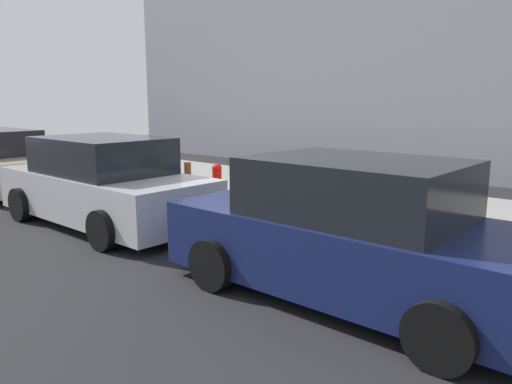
# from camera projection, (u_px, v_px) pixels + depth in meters

# --- Properties ---
(ground_plane) EXTENTS (40.00, 40.00, 0.00)m
(ground_plane) POSITION_uv_depth(u_px,v_px,m) (214.00, 217.00, 9.75)
(ground_plane) COLOR black
(sidewalk_curb) EXTENTS (18.00, 5.00, 0.14)m
(sidewalk_curb) POSITION_uv_depth(u_px,v_px,m) (291.00, 196.00, 11.58)
(sidewalk_curb) COLOR gray
(sidewalk_curb) RESTS_ON ground_plane
(suitcase_silver_0) EXTENTS (0.37, 0.23, 0.87)m
(suitcase_silver_0) POSITION_uv_depth(u_px,v_px,m) (391.00, 215.00, 7.89)
(suitcase_silver_0) COLOR #9EA0A8
(suitcase_silver_0) RESTS_ON sidewalk_curb
(suitcase_black_1) EXTENTS (0.39, 0.26, 0.81)m
(suitcase_black_1) POSITION_uv_depth(u_px,v_px,m) (365.00, 208.00, 8.19)
(suitcase_black_1) COLOR black
(suitcase_black_1) RESTS_ON sidewalk_curb
(suitcase_olive_2) EXTENTS (0.44, 0.24, 0.71)m
(suitcase_olive_2) POSITION_uv_depth(u_px,v_px,m) (338.00, 207.00, 8.49)
(suitcase_olive_2) COLOR #59601E
(suitcase_olive_2) RESTS_ON sidewalk_curb
(suitcase_navy_3) EXTENTS (0.41, 0.27, 0.92)m
(suitcase_navy_3) POSITION_uv_depth(u_px,v_px,m) (312.00, 201.00, 8.82)
(suitcase_navy_3) COLOR navy
(suitcase_navy_3) RESTS_ON sidewalk_curb
(suitcase_teal_4) EXTENTS (0.39, 0.22, 1.07)m
(suitcase_teal_4) POSITION_uv_depth(u_px,v_px,m) (291.00, 196.00, 9.15)
(suitcase_teal_4) COLOR #0F606B
(suitcase_teal_4) RESTS_ON sidewalk_curb
(suitcase_maroon_5) EXTENTS (0.39, 0.22, 0.84)m
(suitcase_maroon_5) POSITION_uv_depth(u_px,v_px,m) (274.00, 197.00, 9.55)
(suitcase_maroon_5) COLOR maroon
(suitcase_maroon_5) RESTS_ON sidewalk_curb
(suitcase_red_6) EXTENTS (0.48, 0.23, 0.72)m
(suitcase_red_6) POSITION_uv_depth(u_px,v_px,m) (251.00, 193.00, 9.82)
(suitcase_red_6) COLOR red
(suitcase_red_6) RESTS_ON sidewalk_curb
(fire_hydrant) EXTENTS (0.39, 0.21, 0.83)m
(fire_hydrant) POSITION_uv_depth(u_px,v_px,m) (217.00, 182.00, 10.49)
(fire_hydrant) COLOR red
(fire_hydrant) RESTS_ON sidewalk_curb
(bollard_post) EXTENTS (0.16, 0.16, 0.80)m
(bollard_post) POSITION_uv_depth(u_px,v_px,m) (188.00, 180.00, 10.89)
(bollard_post) COLOR brown
(bollard_post) RESTS_ON sidewalk_curb
(parked_car_navy_0) EXTENTS (4.49, 2.08, 1.64)m
(parked_car_navy_0) POSITION_uv_depth(u_px,v_px,m) (354.00, 234.00, 5.69)
(parked_car_navy_0) COLOR #141E4C
(parked_car_navy_0) RESTS_ON ground_plane
(parked_car_silver_1) EXTENTS (4.59, 2.06, 1.62)m
(parked_car_silver_1) POSITION_uv_depth(u_px,v_px,m) (104.00, 184.00, 9.09)
(parked_car_silver_1) COLOR #B2B5BA
(parked_car_silver_1) RESTS_ON ground_plane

